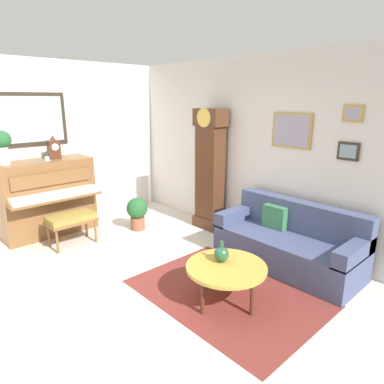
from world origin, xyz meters
name	(u,v)px	position (x,y,z in m)	size (l,w,h in m)	color
ground_plane	(122,287)	(0.00, 0.00, -0.05)	(6.40, 6.00, 0.10)	beige
wall_left	(34,146)	(-2.60, 0.00, 1.41)	(0.13, 4.90, 2.80)	silver
wall_back	(250,149)	(0.01, 2.40, 1.40)	(5.30, 0.13, 2.80)	silver
area_rug	(227,293)	(1.01, 0.78, 0.00)	(2.10, 1.50, 0.01)	maroon
piano	(47,197)	(-2.23, 0.00, 0.62)	(0.87, 1.44, 1.23)	brown
piano_bench	(71,219)	(-1.51, 0.07, 0.41)	(0.42, 0.70, 0.48)	brown
grandfather_clock	(210,173)	(-0.62, 2.14, 0.96)	(0.52, 0.34, 2.03)	#4C2B19
couch	(289,243)	(1.09, 1.92, 0.31)	(1.90, 0.80, 0.84)	#424C70
coffee_table	(226,268)	(1.10, 0.66, 0.40)	(0.88, 0.88, 0.43)	gold
mantel_clock	(54,148)	(-2.23, 0.19, 1.40)	(0.13, 0.18, 0.38)	#4C2B19
flower_vase	(2,143)	(-2.23, -0.55, 1.54)	(0.26, 0.26, 0.58)	silver
teacup	(47,159)	(-2.19, 0.05, 1.25)	(0.12, 0.12, 0.06)	#ADC6D6
green_jug	(221,254)	(0.99, 0.69, 0.52)	(0.17, 0.17, 0.24)	#234C33
potted_plant	(137,211)	(-1.37, 1.16, 0.32)	(0.36, 0.36, 0.56)	#935138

